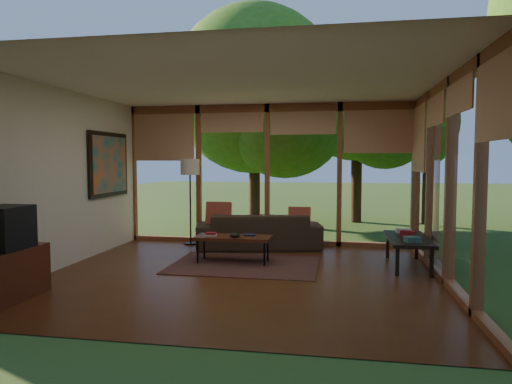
% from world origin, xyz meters
% --- Properties ---
extents(floor, '(5.50, 5.50, 0.00)m').
position_xyz_m(floor, '(0.00, 0.00, 0.00)').
color(floor, '#5D2F18').
rests_on(floor, ground).
extents(ceiling, '(5.50, 5.50, 0.00)m').
position_xyz_m(ceiling, '(0.00, 0.00, 2.70)').
color(ceiling, white).
rests_on(ceiling, ground).
extents(wall_left, '(0.04, 5.00, 2.70)m').
position_xyz_m(wall_left, '(-2.75, 0.00, 1.35)').
color(wall_left, beige).
rests_on(wall_left, ground).
extents(wall_front, '(5.50, 0.04, 2.70)m').
position_xyz_m(wall_front, '(0.00, -2.50, 1.35)').
color(wall_front, beige).
rests_on(wall_front, ground).
extents(window_wall_back, '(5.50, 0.12, 2.70)m').
position_xyz_m(window_wall_back, '(0.00, 2.50, 1.35)').
color(window_wall_back, brown).
rests_on(window_wall_back, ground).
extents(window_wall_right, '(0.12, 5.00, 2.70)m').
position_xyz_m(window_wall_right, '(2.75, 0.00, 1.35)').
color(window_wall_right, brown).
rests_on(window_wall_right, ground).
extents(tree_nw, '(4.25, 4.25, 5.54)m').
position_xyz_m(tree_nw, '(-0.75, 5.37, 3.41)').
color(tree_nw, '#3D2316').
rests_on(tree_nw, ground).
extents(tree_ne, '(3.31, 3.31, 4.91)m').
position_xyz_m(tree_ne, '(1.85, 6.14, 3.25)').
color(tree_ne, '#3D2316').
rests_on(tree_ne, ground).
extents(rug, '(2.25, 1.59, 0.01)m').
position_xyz_m(rug, '(-0.07, 0.62, 0.01)').
color(rug, brown).
rests_on(rug, floor).
extents(sofa, '(2.39, 1.35, 0.66)m').
position_xyz_m(sofa, '(-0.08, 2.00, 0.33)').
color(sofa, '#332619').
rests_on(sofa, floor).
extents(pillow_left, '(0.46, 0.25, 0.48)m').
position_xyz_m(pillow_left, '(-0.83, 1.95, 0.61)').
color(pillow_left, maroon).
rests_on(pillow_left, sofa).
extents(pillow_right, '(0.39, 0.21, 0.41)m').
position_xyz_m(pillow_right, '(0.67, 1.95, 0.58)').
color(pillow_right, maroon).
rests_on(pillow_right, sofa).
extents(ct_book_lower, '(0.21, 0.17, 0.03)m').
position_xyz_m(ct_book_lower, '(-0.64, 0.72, 0.44)').
color(ct_book_lower, '#AFA99F').
rests_on(ct_book_lower, coffee_table).
extents(ct_book_upper, '(0.17, 0.14, 0.03)m').
position_xyz_m(ct_book_upper, '(-0.64, 0.72, 0.47)').
color(ct_book_upper, maroon).
rests_on(ct_book_upper, coffee_table).
extents(ct_book_side, '(0.19, 0.15, 0.03)m').
position_xyz_m(ct_book_side, '(-0.04, 0.85, 0.44)').
color(ct_book_side, '#161A31').
rests_on(ct_book_side, coffee_table).
extents(ct_bowl, '(0.16, 0.16, 0.07)m').
position_xyz_m(ct_bowl, '(-0.24, 0.67, 0.46)').
color(ct_bowl, black).
rests_on(ct_bowl, coffee_table).
extents(media_cabinet, '(0.50, 1.00, 0.60)m').
position_xyz_m(media_cabinet, '(-2.47, -1.59, 0.30)').
color(media_cabinet, '#522516').
rests_on(media_cabinet, floor).
extents(television, '(0.45, 0.55, 0.50)m').
position_xyz_m(television, '(-2.45, -1.59, 0.85)').
color(television, black).
rests_on(television, media_cabinet).
extents(console_book_a, '(0.24, 0.20, 0.08)m').
position_xyz_m(console_book_a, '(2.40, 0.55, 0.49)').
color(console_book_a, '#376159').
rests_on(console_book_a, side_console).
extents(console_book_b, '(0.24, 0.20, 0.09)m').
position_xyz_m(console_book_b, '(2.40, 1.00, 0.50)').
color(console_book_b, maroon).
rests_on(console_book_b, side_console).
extents(console_book_c, '(0.24, 0.17, 0.06)m').
position_xyz_m(console_book_c, '(2.40, 1.40, 0.49)').
color(console_book_c, '#AFA99F').
rests_on(console_book_c, side_console).
extents(floor_lamp, '(0.36, 0.36, 1.65)m').
position_xyz_m(floor_lamp, '(-1.45, 2.18, 1.41)').
color(floor_lamp, black).
rests_on(floor_lamp, floor).
extents(coffee_table, '(1.20, 0.50, 0.43)m').
position_xyz_m(coffee_table, '(-0.29, 0.77, 0.39)').
color(coffee_table, '#522516').
rests_on(coffee_table, floor).
extents(side_console, '(0.60, 1.40, 0.46)m').
position_xyz_m(side_console, '(2.40, 0.95, 0.41)').
color(side_console, black).
rests_on(side_console, floor).
extents(wall_painting, '(0.06, 1.35, 1.15)m').
position_xyz_m(wall_painting, '(-2.71, 1.40, 1.55)').
color(wall_painting, black).
rests_on(wall_painting, wall_left).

